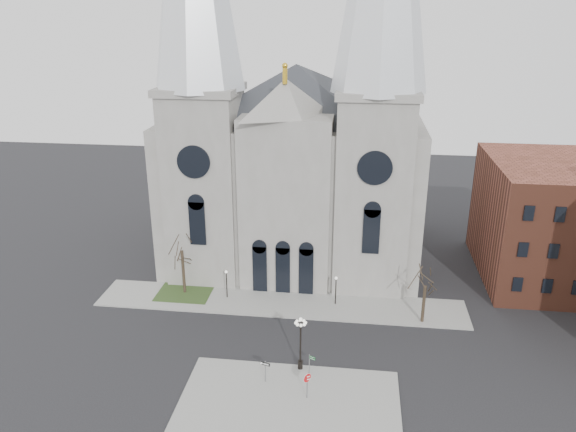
# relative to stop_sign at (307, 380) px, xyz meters

# --- Properties ---
(ground) EXTENTS (160.00, 160.00, 0.00)m
(ground) POSITION_rel_stop_sign_xyz_m (-4.40, 4.42, -1.86)
(ground) COLOR black
(ground) RESTS_ON ground
(sidewalk_near) EXTENTS (18.00, 10.00, 0.14)m
(sidewalk_near) POSITION_rel_stop_sign_xyz_m (-1.40, -0.58, -1.79)
(sidewalk_near) COLOR gray
(sidewalk_near) RESTS_ON ground
(sidewalk_far) EXTENTS (40.00, 6.00, 0.14)m
(sidewalk_far) POSITION_rel_stop_sign_xyz_m (-4.40, 15.42, -1.79)
(sidewalk_far) COLOR gray
(sidewalk_far) RESTS_ON ground
(grass_patch) EXTENTS (6.00, 5.00, 0.18)m
(grass_patch) POSITION_rel_stop_sign_xyz_m (-15.40, 16.42, -1.77)
(grass_patch) COLOR #2C441D
(grass_patch) RESTS_ON ground
(cathedral) EXTENTS (33.00, 26.66, 54.00)m
(cathedral) POSITION_rel_stop_sign_xyz_m (-4.40, 27.28, 16.62)
(cathedral) COLOR gray
(cathedral) RESTS_ON ground
(bg_building_brick) EXTENTS (14.00, 18.00, 14.00)m
(bg_building_brick) POSITION_rel_stop_sign_xyz_m (25.60, 26.42, 5.14)
(bg_building_brick) COLOR brown
(bg_building_brick) RESTS_ON ground
(tree_left) EXTENTS (3.20, 3.20, 7.50)m
(tree_left) POSITION_rel_stop_sign_xyz_m (-15.40, 16.42, 3.72)
(tree_left) COLOR #2D2319
(tree_left) RESTS_ON ground
(tree_right) EXTENTS (3.20, 3.20, 6.00)m
(tree_right) POSITION_rel_stop_sign_xyz_m (10.60, 13.42, 2.61)
(tree_right) COLOR #2D2319
(tree_right) RESTS_ON ground
(ped_lamp_left) EXTENTS (0.32, 0.32, 3.26)m
(ped_lamp_left) POSITION_rel_stop_sign_xyz_m (-10.40, 15.92, 0.47)
(ped_lamp_left) COLOR black
(ped_lamp_left) RESTS_ON sidewalk_far
(ped_lamp_right) EXTENTS (0.32, 0.32, 3.26)m
(ped_lamp_right) POSITION_rel_stop_sign_xyz_m (1.60, 15.92, 0.47)
(ped_lamp_right) COLOR black
(ped_lamp_right) RESTS_ON sidewalk_far
(stop_sign) EXTENTS (0.80, 0.37, 2.41)m
(stop_sign) POSITION_rel_stop_sign_xyz_m (0.00, 0.00, 0.00)
(stop_sign) COLOR slate
(stop_sign) RESTS_ON sidewalk_near
(globe_lamp) EXTENTS (1.28, 1.28, 5.18)m
(globe_lamp) POSITION_rel_stop_sign_xyz_m (-0.97, 3.92, 1.53)
(globe_lamp) COLOR black
(globe_lamp) RESTS_ON sidewalk_near
(one_way_sign) EXTENTS (0.87, 0.30, 2.05)m
(one_way_sign) POSITION_rel_stop_sign_xyz_m (-3.74, 1.70, -0.32)
(one_way_sign) COLOR slate
(one_way_sign) RESTS_ON sidewalk_near
(street_name_sign) EXTENTS (0.58, 0.28, 1.94)m
(street_name_sign) POSITION_rel_stop_sign_xyz_m (-0.04, 3.25, -0.56)
(street_name_sign) COLOR slate
(street_name_sign) RESTS_ON sidewalk_near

